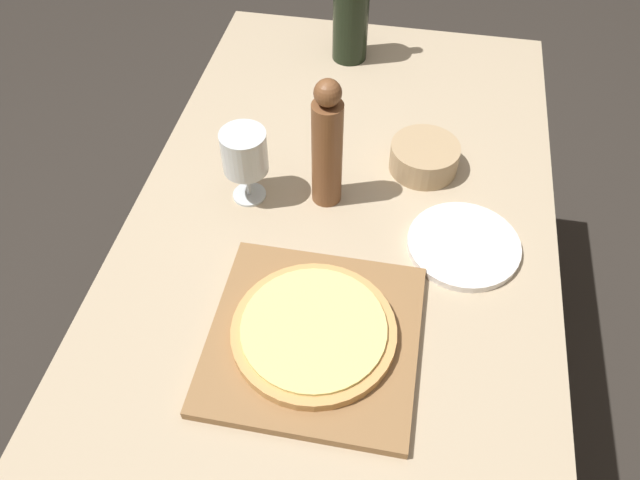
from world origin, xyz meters
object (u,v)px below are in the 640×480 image
object	(u,v)px
pizza	(312,331)
wine_glass	(244,153)
wine_bottle	(351,4)
pepper_mill	(327,147)
small_bowl	(424,157)

from	to	relation	value
pizza	wine_glass	size ratio (longest dim) A/B	1.70
wine_bottle	pepper_mill	world-z (taller)	wine_bottle
pizza	wine_bottle	size ratio (longest dim) A/B	0.77
wine_glass	small_bowl	size ratio (longest dim) A/B	1.12
pepper_mill	small_bowl	bearing A→B (deg)	33.63
pepper_mill	wine_glass	distance (m)	0.15
pizza	wine_bottle	bearing A→B (deg)	94.58
pizza	wine_glass	world-z (taller)	wine_glass
wine_bottle	small_bowl	bearing A→B (deg)	-60.43
pepper_mill	pizza	bearing A→B (deg)	-83.96
pepper_mill	small_bowl	size ratio (longest dim) A/B	1.96
pizza	wine_bottle	distance (m)	0.81
pepper_mill	wine_glass	size ratio (longest dim) A/B	1.75
wine_glass	pizza	bearing A→B (deg)	-58.62
pizza	pepper_mill	bearing A→B (deg)	96.04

